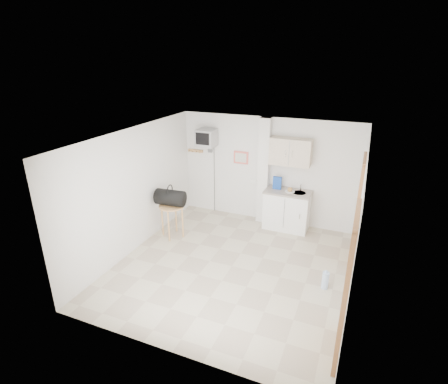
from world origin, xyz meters
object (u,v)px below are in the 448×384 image
at_px(duffel_bag, 170,197).
at_px(water_bottle, 325,280).
at_px(crt_television, 206,138).
at_px(round_table, 172,211).

height_order(duffel_bag, water_bottle, duffel_bag).
height_order(crt_television, water_bottle, crt_television).
bearing_deg(duffel_bag, round_table, -21.76).
distance_m(round_table, water_bottle, 3.47).
bearing_deg(duffel_bag, water_bottle, -15.17).
height_order(round_table, duffel_bag, duffel_bag).
bearing_deg(round_table, water_bottle, -10.53).
xyz_separation_m(crt_television, round_table, (-0.20, -1.40, -1.31)).
relative_size(duffel_bag, water_bottle, 1.86).
bearing_deg(crt_television, round_table, -98.13).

